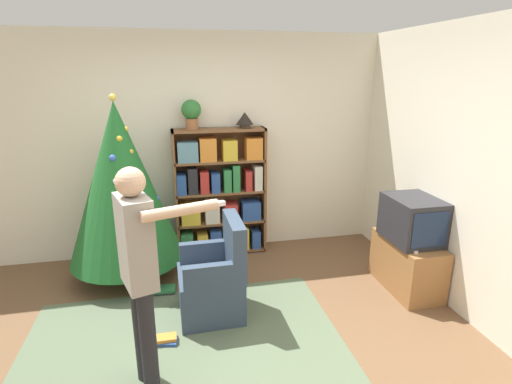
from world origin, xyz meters
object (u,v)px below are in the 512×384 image
television (413,220)px  potted_plant (191,112)px  armchair (215,282)px  standing_person (140,265)px  table_lamp (245,119)px  bookshelf (220,194)px  christmas_tree (121,184)px

television → potted_plant: potted_plant is taller
armchair → potted_plant: (-0.07, 1.31, 1.40)m
armchair → television: bearing=89.9°
armchair → standing_person: size_ratio=0.57×
potted_plant → table_lamp: (0.60, -0.00, -0.09)m
television → armchair: 2.02m
armchair → table_lamp: 1.93m
bookshelf → table_lamp: table_lamp is taller
christmas_tree → potted_plant: bearing=27.6°
armchair → potted_plant: 1.92m
christmas_tree → armchair: size_ratio=2.12×
armchair → table_lamp: table_lamp is taller
christmas_tree → standing_person: (0.28, -1.70, -0.10)m
table_lamp → television: bearing=-41.4°
christmas_tree → potted_plant: size_ratio=5.94×
armchair → bookshelf: bearing=169.2°
bookshelf → armchair: bearing=-99.7°
armchair → table_lamp: bearing=156.7°
bookshelf → table_lamp: bearing=1.2°
television → standing_person: size_ratio=0.35×
television → christmas_tree: (-2.81, 0.87, 0.29)m
bookshelf → television: size_ratio=2.70×
armchair → potted_plant: potted_plant is taller
television → table_lamp: bearing=138.6°
standing_person → potted_plant: 2.29m
standing_person → table_lamp: 2.46m
television → potted_plant: (-2.05, 1.27, 0.97)m
standing_person → christmas_tree: bearing=171.1°
bookshelf → potted_plant: 1.02m
bookshelf → armchair: 1.39m
television → standing_person: (-2.54, -0.83, 0.19)m
bookshelf → christmas_tree: christmas_tree is taller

